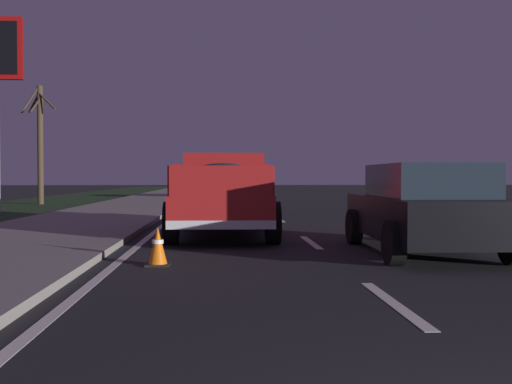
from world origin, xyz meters
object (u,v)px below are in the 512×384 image
at_px(pickup_truck, 224,192).
at_px(bare_tree_far, 40,140).
at_px(traffic_cone_near, 158,247).
at_px(sedan_tan, 221,186).
at_px(sedan_black, 424,208).

distance_m(pickup_truck, bare_tree_far, 18.51).
bearing_deg(traffic_cone_near, pickup_truck, -11.94).
bearing_deg(bare_tree_far, traffic_cone_near, -159.50).
bearing_deg(bare_tree_far, pickup_truck, -151.44).
distance_m(sedan_tan, traffic_cone_near, 28.76).
bearing_deg(sedan_tan, sedan_black, -172.64).
xyz_separation_m(pickup_truck, sedan_black, (-3.50, -3.44, -0.20)).
height_order(sedan_tan, bare_tree_far, bare_tree_far).
bearing_deg(sedan_black, sedan_tan, 7.36).
bearing_deg(pickup_truck, traffic_cone_near, 168.06).
bearing_deg(traffic_cone_near, sedan_black, -74.80).
distance_m(sedan_black, traffic_cone_near, 4.62).
distance_m(pickup_truck, sedan_tan, 24.03).
xyz_separation_m(pickup_truck, sedan_tan, (24.03, 0.12, -0.20)).
relative_size(sedan_black, traffic_cone_near, 7.64).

